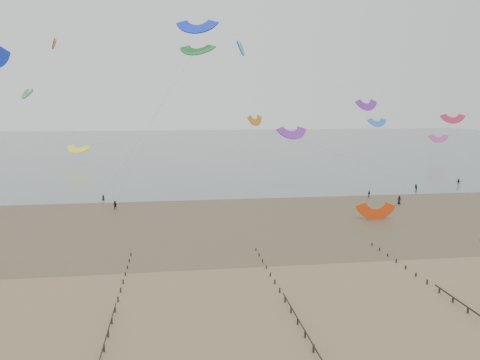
{
  "coord_description": "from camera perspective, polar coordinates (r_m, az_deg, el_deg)",
  "views": [
    {
      "loc": [
        -7.55,
        -53.29,
        21.19
      ],
      "look_at": [
        3.89,
        28.0,
        8.0
      ],
      "focal_mm": 35.0,
      "sensor_mm": 36.0,
      "label": 1
    }
  ],
  "objects": [
    {
      "name": "ground",
      "position": [
        57.84,
        0.05,
        -12.36
      ],
      "size": [
        500.0,
        500.0,
        0.0
      ],
      "primitive_type": "plane",
      "color": "brown",
      "rests_on": "ground"
    },
    {
      "name": "grounded_kite",
      "position": [
        91.53,
        16.15,
        -4.63
      ],
      "size": [
        6.73,
        5.52,
        3.42
      ],
      "primitive_type": null,
      "rotation": [
        1.54,
        0.0,
        -0.11
      ],
      "color": "red",
      "rests_on": "ground"
    },
    {
      "name": "groynes",
      "position": [
        41.65,
        9.86,
        -20.84
      ],
      "size": [
        72.16,
        50.16,
        1.0
      ],
      "color": "black",
      "rests_on": "ground"
    },
    {
      "name": "kites_airborne",
      "position": [
        143.57,
        -9.92,
        9.06
      ],
      "size": [
        227.08,
        105.92,
        43.34
      ],
      "color": "red",
      "rests_on": "ground"
    },
    {
      "name": "sea_and_shore",
      "position": [
        90.28,
        -5.6,
        -4.49
      ],
      "size": [
        500.0,
        665.0,
        0.03
      ],
      "color": "#475654",
      "rests_on": "ground"
    },
    {
      "name": "kitesurfers",
      "position": [
        111.1,
        11.46,
        -1.59
      ],
      "size": [
        130.66,
        22.33,
        1.88
      ],
      "color": "black",
      "rests_on": "ground"
    },
    {
      "name": "kitesurfer_lead",
      "position": [
        107.36,
        -16.33,
        -2.17
      ],
      "size": [
        0.63,
        0.43,
        1.7
      ],
      "primitive_type": "imported",
      "rotation": [
        0.0,
        0.0,
        3.11
      ],
      "color": "black",
      "rests_on": "ground"
    }
  ]
}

